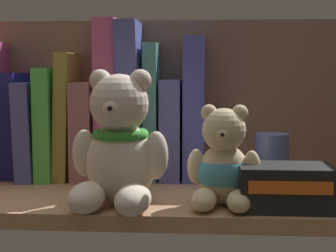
# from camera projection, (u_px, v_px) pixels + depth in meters

# --- Properties ---
(shelf_board) EXTENTS (0.65, 0.26, 0.02)m
(shelf_board) POSITION_uv_depth(u_px,v_px,m) (175.00, 199.00, 0.76)
(shelf_board) COLOR #A87F5B
(shelf_board) RESTS_ON ground
(shelf_back_panel) EXTENTS (0.67, 0.01, 0.27)m
(shelf_back_panel) POSITION_uv_depth(u_px,v_px,m) (180.00, 104.00, 0.88)
(shelf_back_panel) COLOR #7A5C4C
(shelf_back_panel) RESTS_ON ground
(book_1) EXTENTS (0.03, 0.11, 0.17)m
(book_1) POSITION_uv_depth(u_px,v_px,m) (17.00, 124.00, 0.87)
(book_1) COLOR navy
(book_1) RESTS_ON shelf_board
(book_2) EXTENTS (0.03, 0.15, 0.15)m
(book_2) POSITION_uv_depth(u_px,v_px,m) (36.00, 129.00, 0.87)
(book_2) COLOR #4D50A3
(book_2) RESTS_ON shelf_board
(book_3) EXTENTS (0.03, 0.14, 0.17)m
(book_3) POSITION_uv_depth(u_px,v_px,m) (53.00, 122.00, 0.86)
(book_3) COLOR #50BD4D
(book_3) RESTS_ON shelf_board
(book_4) EXTENTS (0.03, 0.12, 0.20)m
(book_4) POSITION_uv_depth(u_px,v_px,m) (70.00, 115.00, 0.86)
(book_4) COLOR olive
(book_4) RESTS_ON shelf_board
(book_5) EXTENTS (0.03, 0.14, 0.15)m
(book_5) POSITION_uv_depth(u_px,v_px,m) (89.00, 129.00, 0.86)
(book_5) COLOR #966161
(book_5) RESTS_ON shelf_board
(book_6) EXTENTS (0.03, 0.12, 0.25)m
(book_6) POSITION_uv_depth(u_px,v_px,m) (111.00, 100.00, 0.85)
(book_6) COLOR #C7548C
(book_6) RESTS_ON shelf_board
(book_7) EXTENTS (0.04, 0.14, 0.24)m
(book_7) POSITION_uv_depth(u_px,v_px,m) (133.00, 101.00, 0.85)
(book_7) COLOR #4D509E
(book_7) RESTS_ON shelf_board
(book_8) EXTENTS (0.02, 0.10, 0.21)m
(book_8) POSITION_uv_depth(u_px,v_px,m) (152.00, 111.00, 0.85)
(book_8) COLOR teal
(book_8) RESTS_ON shelf_board
(book_9) EXTENTS (0.03, 0.10, 0.16)m
(book_9) POSITION_uv_depth(u_px,v_px,m) (171.00, 129.00, 0.85)
(book_9) COLOR #5054A0
(book_9) RESTS_ON shelf_board
(book_10) EXTENTS (0.03, 0.10, 0.22)m
(book_10) POSITION_uv_depth(u_px,v_px,m) (194.00, 108.00, 0.84)
(book_10) COLOR #4347A8
(book_10) RESTS_ON shelf_board
(teddy_bear_larger) EXTENTS (0.13, 0.13, 0.17)m
(teddy_bear_larger) POSITION_uv_depth(u_px,v_px,m) (119.00, 148.00, 0.67)
(teddy_bear_larger) COLOR beige
(teddy_bear_larger) RESTS_ON shelf_board
(teddy_bear_smaller) EXTENTS (0.09, 0.10, 0.13)m
(teddy_bear_smaller) POSITION_uv_depth(u_px,v_px,m) (224.00, 166.00, 0.67)
(teddy_bear_smaller) COLOR beige
(teddy_bear_smaller) RESTS_ON shelf_board
(pillar_candle) EXTENTS (0.05, 0.05, 0.08)m
(pillar_candle) POSITION_uv_depth(u_px,v_px,m) (272.00, 162.00, 0.76)
(pillar_candle) COLOR #4C5B99
(pillar_candle) RESTS_ON shelf_board
(small_product_box) EXTENTS (0.11, 0.07, 0.05)m
(small_product_box) POSITION_uv_depth(u_px,v_px,m) (286.00, 187.00, 0.66)
(small_product_box) COLOR black
(small_product_box) RESTS_ON shelf_board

